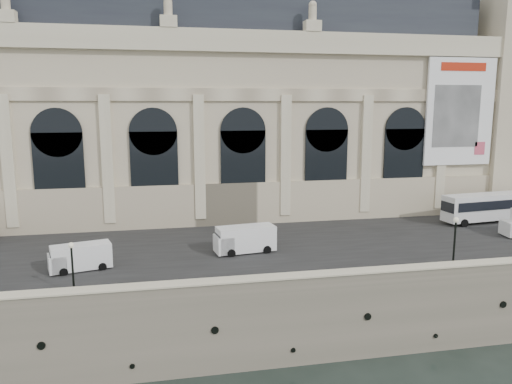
# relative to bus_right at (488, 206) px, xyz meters

# --- Properties ---
(ground) EXTENTS (260.00, 260.00, 0.00)m
(ground) POSITION_rel_bus_right_xyz_m (-24.83, -17.26, -7.94)
(ground) COLOR black
(ground) RESTS_ON ground
(quay) EXTENTS (160.00, 70.00, 6.00)m
(quay) POSITION_rel_bus_right_xyz_m (-24.83, 17.74, -4.94)
(quay) COLOR gray
(quay) RESTS_ON ground
(street) EXTENTS (160.00, 24.00, 0.06)m
(street) POSITION_rel_bus_right_xyz_m (-24.83, -3.26, -1.91)
(street) COLOR #2D2D2D
(street) RESTS_ON quay
(parapet) EXTENTS (160.00, 1.40, 1.21)m
(parapet) POSITION_rel_bus_right_xyz_m (-24.83, -16.66, -1.32)
(parapet) COLOR gray
(parapet) RESTS_ON quay
(museum) EXTENTS (69.00, 18.70, 29.10)m
(museum) POSITION_rel_bus_right_xyz_m (-30.81, 13.60, 11.79)
(museum) COLOR beige
(museum) RESTS_ON quay
(clock_pavilion) EXTENTS (13.00, 14.72, 36.70)m
(clock_pavilion) POSITION_rel_bus_right_xyz_m (9.17, 10.67, 15.49)
(clock_pavilion) COLOR beige
(clock_pavilion) RESTS_ON quay
(bus_right) EXTENTS (11.92, 3.79, 3.45)m
(bus_right) POSITION_rel_bus_right_xyz_m (0.00, 0.00, 0.00)
(bus_right) COLOR silver
(bus_right) RESTS_ON quay
(van_b) EXTENTS (5.37, 3.13, 2.25)m
(van_b) POSITION_rel_bus_right_xyz_m (-45.47, -8.70, -0.79)
(van_b) COLOR white
(van_b) RESTS_ON quay
(van_c) EXTENTS (5.95, 2.95, 2.54)m
(van_c) POSITION_rel_bus_right_xyz_m (-30.87, -6.37, -0.64)
(van_c) COLOR white
(van_c) RESTS_ON quay
(lamp_left) EXTENTS (0.41, 0.41, 4.06)m
(lamp_left) POSITION_rel_bus_right_xyz_m (-44.93, -14.48, 0.08)
(lamp_left) COLOR black
(lamp_left) RESTS_ON quay
(lamp_right) EXTENTS (0.46, 0.46, 4.53)m
(lamp_right) POSITION_rel_bus_right_xyz_m (-13.86, -14.51, 0.32)
(lamp_right) COLOR black
(lamp_right) RESTS_ON quay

